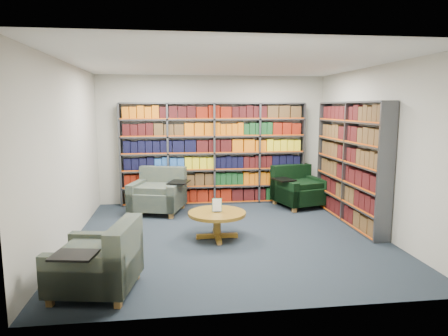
{
  "coord_description": "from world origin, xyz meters",
  "views": [
    {
      "loc": [
        -0.89,
        -6.31,
        2.11
      ],
      "look_at": [
        0.0,
        0.6,
        1.05
      ],
      "focal_mm": 32.0,
      "sensor_mm": 36.0,
      "label": 1
    }
  ],
  "objects": [
    {
      "name": "chair_teal_front",
      "position": [
        -1.71,
        -1.82,
        0.33
      ],
      "size": [
        1.04,
        1.14,
        0.82
      ],
      "color": "black",
      "rests_on": "ground"
    },
    {
      "name": "chair_green_right",
      "position": [
        1.77,
        1.89,
        0.35
      ],
      "size": [
        1.23,
        1.16,
        0.86
      ],
      "color": "black",
      "rests_on": "ground"
    },
    {
      "name": "coffee_table",
      "position": [
        -0.2,
        -0.1,
        0.35
      ],
      "size": [
        0.93,
        0.93,
        0.66
      ],
      "color": "#8D601F",
      "rests_on": "ground"
    },
    {
      "name": "bookshelf_back",
      "position": [
        0.0,
        2.34,
        1.1
      ],
      "size": [
        4.0,
        0.28,
        2.2
      ],
      "color": "#47494F",
      "rests_on": "ground"
    },
    {
      "name": "bookshelf_right",
      "position": [
        2.34,
        0.6,
        1.1
      ],
      "size": [
        0.28,
        2.5,
        2.2
      ],
      "color": "#47494F",
      "rests_on": "ground"
    },
    {
      "name": "room_shell",
      "position": [
        0.0,
        0.0,
        1.4
      ],
      "size": [
        5.02,
        5.02,
        2.82
      ],
      "color": "black",
      "rests_on": "ground"
    },
    {
      "name": "chair_teal_left",
      "position": [
        -1.19,
        1.77,
        0.36
      ],
      "size": [
        1.28,
        1.21,
        0.88
      ],
      "color": "black",
      "rests_on": "ground"
    }
  ]
}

